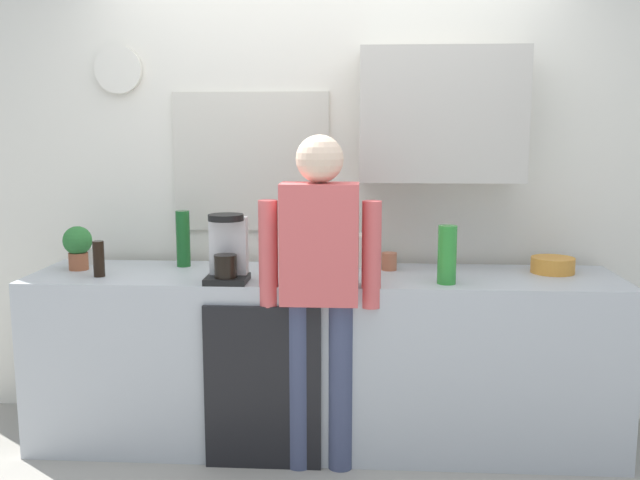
{
  "coord_description": "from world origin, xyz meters",
  "views": [
    {
      "loc": [
        0.21,
        -3.26,
        1.63
      ],
      "look_at": [
        -0.01,
        0.25,
        1.08
      ],
      "focal_mm": 40.13,
      "sensor_mm": 36.0,
      "label": 1
    }
  ],
  "objects_px": {
    "cup_white_mug": "(93,255)",
    "storage_canister": "(363,250)",
    "bottle_clear_soda": "(447,255)",
    "mixing_bowl": "(553,265)",
    "coffee_maker": "(228,251)",
    "dish_soap": "(334,267)",
    "person_at_sink": "(320,276)",
    "cup_terracotta_mug": "(389,261)",
    "bottle_green_wine": "(183,239)",
    "potted_plant": "(78,245)",
    "bottle_dark_sauce": "(99,259)"
  },
  "relations": [
    {
      "from": "cup_white_mug",
      "to": "mixing_bowl",
      "type": "height_order",
      "value": "cup_white_mug"
    },
    {
      "from": "coffee_maker",
      "to": "dish_soap",
      "type": "bearing_deg",
      "value": -0.06
    },
    {
      "from": "bottle_dark_sauce",
      "to": "cup_white_mug",
      "type": "height_order",
      "value": "bottle_dark_sauce"
    },
    {
      "from": "coffee_maker",
      "to": "storage_canister",
      "type": "height_order",
      "value": "coffee_maker"
    },
    {
      "from": "person_at_sink",
      "to": "cup_terracotta_mug",
      "type": "bearing_deg",
      "value": 46.15
    },
    {
      "from": "bottle_green_wine",
      "to": "storage_canister",
      "type": "xyz_separation_m",
      "value": [
        0.96,
        0.08,
        -0.06
      ]
    },
    {
      "from": "cup_terracotta_mug",
      "to": "mixing_bowl",
      "type": "bearing_deg",
      "value": -1.32
    },
    {
      "from": "cup_white_mug",
      "to": "storage_canister",
      "type": "xyz_separation_m",
      "value": [
        1.48,
        0.04,
        0.04
      ]
    },
    {
      "from": "coffee_maker",
      "to": "person_at_sink",
      "type": "relative_size",
      "value": 0.21
    },
    {
      "from": "coffee_maker",
      "to": "storage_canister",
      "type": "xyz_separation_m",
      "value": [
        0.65,
        0.43,
        -0.06
      ]
    },
    {
      "from": "bottle_clear_soda",
      "to": "bottle_dark_sauce",
      "type": "bearing_deg",
      "value": 178.2
    },
    {
      "from": "potted_plant",
      "to": "coffee_maker",
      "type": "bearing_deg",
      "value": -15.31
    },
    {
      "from": "bottle_dark_sauce",
      "to": "storage_canister",
      "type": "bearing_deg",
      "value": 15.59
    },
    {
      "from": "cup_white_mug",
      "to": "person_at_sink",
      "type": "bearing_deg",
      "value": -21.42
    },
    {
      "from": "coffee_maker",
      "to": "dish_soap",
      "type": "distance_m",
      "value": 0.52
    },
    {
      "from": "cup_white_mug",
      "to": "dish_soap",
      "type": "relative_size",
      "value": 0.53
    },
    {
      "from": "coffee_maker",
      "to": "mixing_bowl",
      "type": "bearing_deg",
      "value": 10.54
    },
    {
      "from": "cup_white_mug",
      "to": "potted_plant",
      "type": "bearing_deg",
      "value": -94.16
    },
    {
      "from": "bottle_green_wine",
      "to": "cup_terracotta_mug",
      "type": "xyz_separation_m",
      "value": [
        1.1,
        -0.03,
        -0.1
      ]
    },
    {
      "from": "potted_plant",
      "to": "bottle_clear_soda",
      "type": "bearing_deg",
      "value": -6.6
    },
    {
      "from": "mixing_bowl",
      "to": "person_at_sink",
      "type": "height_order",
      "value": "person_at_sink"
    },
    {
      "from": "mixing_bowl",
      "to": "dish_soap",
      "type": "relative_size",
      "value": 1.22
    },
    {
      "from": "cup_white_mug",
      "to": "storage_canister",
      "type": "distance_m",
      "value": 1.48
    },
    {
      "from": "person_at_sink",
      "to": "bottle_green_wine",
      "type": "bearing_deg",
      "value": 143.01
    },
    {
      "from": "cup_terracotta_mug",
      "to": "storage_canister",
      "type": "relative_size",
      "value": 0.54
    },
    {
      "from": "storage_canister",
      "to": "cup_white_mug",
      "type": "bearing_deg",
      "value": -178.53
    },
    {
      "from": "mixing_bowl",
      "to": "bottle_clear_soda",
      "type": "bearing_deg",
      "value": -152.98
    },
    {
      "from": "mixing_bowl",
      "to": "dish_soap",
      "type": "xyz_separation_m",
      "value": [
        -1.11,
        -0.3,
        0.04
      ]
    },
    {
      "from": "bottle_green_wine",
      "to": "coffee_maker",
      "type": "bearing_deg",
      "value": -49.02
    },
    {
      "from": "cup_terracotta_mug",
      "to": "potted_plant",
      "type": "xyz_separation_m",
      "value": [
        -1.63,
        -0.09,
        0.09
      ]
    },
    {
      "from": "cup_white_mug",
      "to": "coffee_maker",
      "type": "bearing_deg",
      "value": -25.54
    },
    {
      "from": "cup_terracotta_mug",
      "to": "person_at_sink",
      "type": "relative_size",
      "value": 0.06
    },
    {
      "from": "cup_terracotta_mug",
      "to": "cup_white_mug",
      "type": "relative_size",
      "value": 0.97
    },
    {
      "from": "bottle_clear_soda",
      "to": "mixing_bowl",
      "type": "distance_m",
      "value": 0.65
    },
    {
      "from": "mixing_bowl",
      "to": "bottle_green_wine",
      "type": "bearing_deg",
      "value": 178.41
    },
    {
      "from": "person_at_sink",
      "to": "cup_white_mug",
      "type": "bearing_deg",
      "value": 152.88
    },
    {
      "from": "bottle_clear_soda",
      "to": "cup_white_mug",
      "type": "height_order",
      "value": "bottle_clear_soda"
    },
    {
      "from": "mixing_bowl",
      "to": "potted_plant",
      "type": "bearing_deg",
      "value": -178.29
    },
    {
      "from": "cup_terracotta_mug",
      "to": "dish_soap",
      "type": "distance_m",
      "value": 0.42
    },
    {
      "from": "bottle_green_wine",
      "to": "person_at_sink",
      "type": "relative_size",
      "value": 0.19
    },
    {
      "from": "storage_canister",
      "to": "person_at_sink",
      "type": "bearing_deg",
      "value": -110.43
    },
    {
      "from": "bottle_dark_sauce",
      "to": "dish_soap",
      "type": "height_order",
      "value": "same"
    },
    {
      "from": "person_at_sink",
      "to": "dish_soap",
      "type": "bearing_deg",
      "value": 53.75
    },
    {
      "from": "cup_white_mug",
      "to": "potted_plant",
      "type": "distance_m",
      "value": 0.19
    },
    {
      "from": "coffee_maker",
      "to": "bottle_dark_sauce",
      "type": "bearing_deg",
      "value": 174.46
    },
    {
      "from": "potted_plant",
      "to": "mixing_bowl",
      "type": "bearing_deg",
      "value": 1.71
    },
    {
      "from": "mixing_bowl",
      "to": "person_at_sink",
      "type": "xyz_separation_m",
      "value": [
        -1.17,
        -0.41,
        0.02
      ]
    },
    {
      "from": "potted_plant",
      "to": "dish_soap",
      "type": "distance_m",
      "value": 1.37
    },
    {
      "from": "cup_white_mug",
      "to": "mixing_bowl",
      "type": "relative_size",
      "value": 0.43
    },
    {
      "from": "coffee_maker",
      "to": "storage_canister",
      "type": "bearing_deg",
      "value": 33.46
    }
  ]
}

